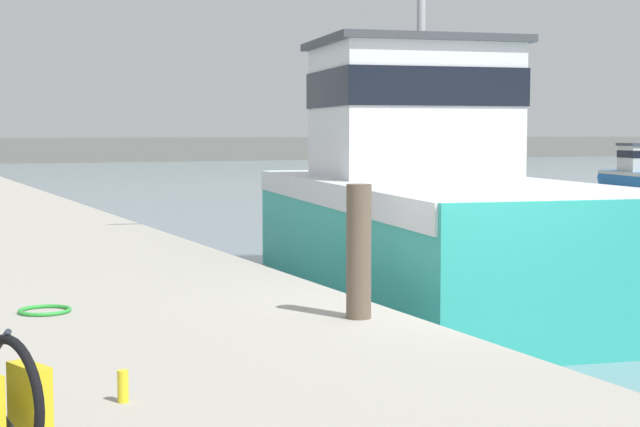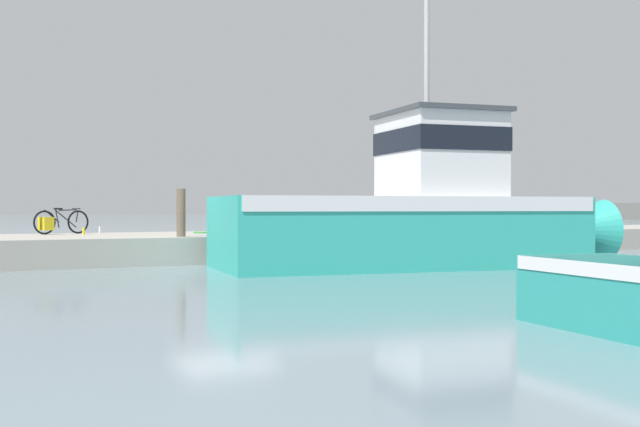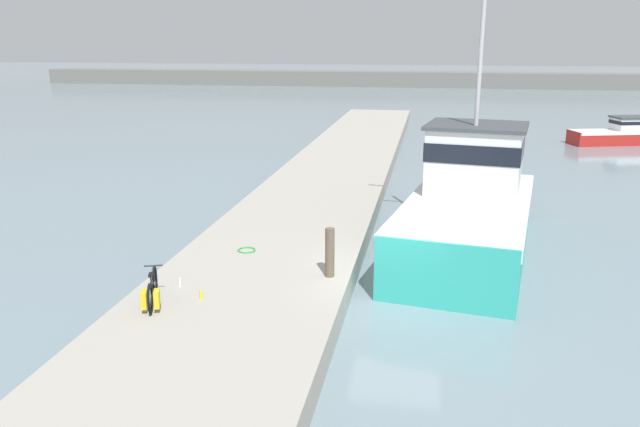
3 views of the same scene
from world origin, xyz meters
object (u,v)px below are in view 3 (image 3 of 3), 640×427
mooring_post (330,253)px  water_bottle_on_curb (180,282)px  bicycle_touring (152,292)px  fishing_boat_main (470,207)px  water_bottle_by_bike (201,295)px  boat_blue_far (624,133)px

mooring_post → water_bottle_on_curb: size_ratio=5.87×
bicycle_touring → water_bottle_on_curb: 1.28m
fishing_boat_main → mooring_post: bearing=-116.8°
fishing_boat_main → mooring_post: fishing_boat_main is taller
water_bottle_on_curb → water_bottle_by_bike: (0.81, -0.66, -0.00)m
water_bottle_by_bike → bicycle_touring: bearing=-148.9°
boat_blue_far → bicycle_touring: (-18.97, -31.99, 0.40)m
boat_blue_far → water_bottle_on_curb: (-18.81, -30.74, 0.15)m
mooring_post → water_bottle_by_bike: size_ratio=6.01×
bicycle_touring → water_bottle_by_bike: bearing=11.9°
bicycle_touring → water_bottle_on_curb: bearing=63.4°
boat_blue_far → mooring_post: (-15.18, -29.36, 0.70)m
bicycle_touring → mooring_post: bearing=15.5°
bicycle_touring → water_bottle_on_curb: bicycle_touring is taller
water_bottle_by_bike → fishing_boat_main: bearing=47.4°
fishing_boat_main → water_bottle_on_curb: bearing=-129.0°
fishing_boat_main → bicycle_touring: 10.92m
fishing_boat_main → water_bottle_by_bike: bearing=-123.0°
boat_blue_far → water_bottle_by_bike: (-17.99, -31.40, 0.15)m
fishing_boat_main → boat_blue_far: bearing=74.5°
boat_blue_far → water_bottle_on_curb: size_ratio=33.91×
boat_blue_far → bicycle_touring: bearing=-47.3°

